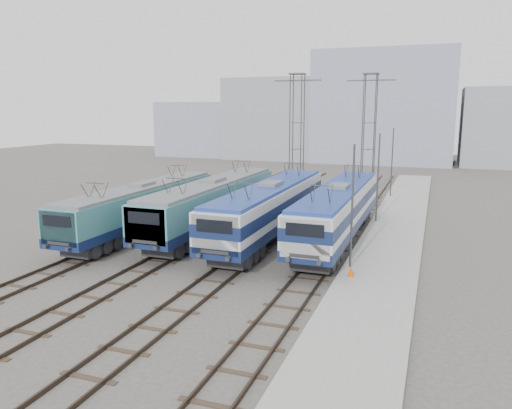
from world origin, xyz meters
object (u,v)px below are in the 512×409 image
at_px(catenary_tower_west, 297,132).
at_px(mast_front, 352,210).
at_px(locomotive_center_left, 212,202).
at_px(safety_cone, 351,271).
at_px(locomotive_center_right, 270,206).
at_px(catenary_tower_east, 369,132).
at_px(mast_mid, 378,180).
at_px(mast_rear, 392,164).
at_px(locomotive_far_right, 338,208).
at_px(locomotive_far_left, 141,205).

bearing_deg(catenary_tower_west, mast_front, -66.73).
height_order(locomotive_center_left, safety_cone, locomotive_center_left).
xyz_separation_m(locomotive_center_right, safety_cone, (6.66, -6.75, -1.74)).
relative_size(catenary_tower_east, mast_mid, 1.71).
bearing_deg(mast_mid, mast_rear, 90.00).
height_order(locomotive_center_right, safety_cone, locomotive_center_right).
relative_size(locomotive_center_left, locomotive_center_right, 0.99).
bearing_deg(locomotive_far_right, safety_cone, -74.09).
bearing_deg(mast_mid, locomotive_center_left, -149.31).
relative_size(locomotive_far_right, safety_cone, 30.61).
height_order(locomotive_far_left, mast_front, mast_front).
distance_m(locomotive_center_left, locomotive_far_right, 9.01).
relative_size(locomotive_far_left, locomotive_center_left, 0.94).
bearing_deg(mast_rear, locomotive_center_right, -108.59).
bearing_deg(mast_front, mast_mid, 90.00).
xyz_separation_m(locomotive_center_left, catenary_tower_east, (8.75, 16.44, 4.38)).
relative_size(locomotive_center_right, safety_cone, 31.03).
distance_m(locomotive_far_left, catenary_tower_east, 23.30).
xyz_separation_m(mast_front, mast_mid, (0.00, 12.00, 0.00)).
bearing_deg(locomotive_center_right, locomotive_far_right, 10.42).
relative_size(catenary_tower_east, mast_front, 1.71).
bearing_deg(mast_rear, catenary_tower_east, -136.40).
bearing_deg(mast_rear, locomotive_far_left, -126.66).
distance_m(locomotive_far_left, safety_cone, 16.51).
height_order(locomotive_far_left, mast_rear, mast_rear).
height_order(locomotive_center_left, catenary_tower_east, catenary_tower_east).
bearing_deg(locomotive_center_right, locomotive_center_left, 174.44).
relative_size(locomotive_center_right, mast_rear, 2.62).
distance_m(locomotive_far_right, catenary_tower_east, 16.63).
height_order(locomotive_center_left, mast_front, mast_front).
bearing_deg(locomotive_center_left, catenary_tower_east, 61.97).
bearing_deg(catenary_tower_west, catenary_tower_east, 17.10).
bearing_deg(locomotive_far_right, locomotive_center_right, -169.58).
relative_size(locomotive_center_left, catenary_tower_east, 1.52).
height_order(locomotive_far_left, locomotive_center_right, locomotive_center_right).
relative_size(catenary_tower_west, safety_cone, 20.30).
distance_m(catenary_tower_west, catenary_tower_east, 6.80).
height_order(locomotive_center_left, mast_rear, mast_rear).
height_order(catenary_tower_west, mast_front, catenary_tower_west).
bearing_deg(safety_cone, locomotive_center_left, 147.22).
bearing_deg(locomotive_center_left, safety_cone, -32.78).
height_order(locomotive_center_right, locomotive_far_right, locomotive_center_right).
height_order(catenary_tower_west, mast_mid, catenary_tower_west).
bearing_deg(locomotive_far_left, catenary_tower_west, 67.90).
relative_size(locomotive_far_left, locomotive_far_right, 0.95).
xyz_separation_m(catenary_tower_east, mast_rear, (2.10, 2.00, -3.14)).
bearing_deg(locomotive_far_left, mast_front, -12.40).
relative_size(mast_rear, safety_cone, 11.84).
relative_size(mast_front, mast_mid, 1.00).
xyz_separation_m(locomotive_far_right, safety_cone, (2.16, -7.57, -1.71)).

